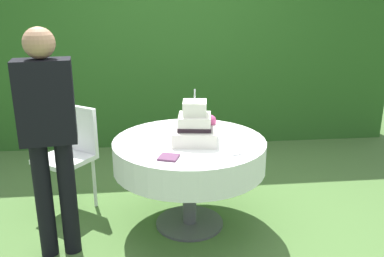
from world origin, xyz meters
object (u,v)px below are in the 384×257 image
at_px(wedding_cake, 195,127).
at_px(cake_table, 189,155).
at_px(standing_person, 49,131).
at_px(serving_plate_far, 168,128).
at_px(garden_chair, 71,148).
at_px(serving_plate_near, 142,136).
at_px(napkin_stack, 169,157).
at_px(serving_plate_left, 234,153).

bearing_deg(wedding_cake, cake_table, 139.09).
xyz_separation_m(cake_table, standing_person, (-0.97, -0.28, 0.32)).
xyz_separation_m(serving_plate_far, garden_chair, (-0.82, 0.11, -0.19)).
relative_size(serving_plate_near, napkin_stack, 1.16).
height_order(wedding_cake, garden_chair, wedding_cake).
xyz_separation_m(serving_plate_near, garden_chair, (-0.61, 0.30, -0.19)).
height_order(serving_plate_far, serving_plate_left, same).
bearing_deg(napkin_stack, serving_plate_left, 5.23).
bearing_deg(serving_plate_left, garden_chair, 149.66).
distance_m(serving_plate_far, garden_chair, 0.85).
bearing_deg(napkin_stack, cake_table, 63.06).
xyz_separation_m(serving_plate_far, napkin_stack, (-0.03, -0.66, 0.00)).
distance_m(cake_table, wedding_cake, 0.24).
height_order(napkin_stack, garden_chair, garden_chair).
relative_size(cake_table, napkin_stack, 9.16).
relative_size(wedding_cake, napkin_stack, 3.18).
xyz_separation_m(cake_table, serving_plate_left, (0.28, -0.31, 0.12)).
xyz_separation_m(wedding_cake, garden_chair, (-1.01, 0.46, -0.30)).
height_order(serving_plate_near, garden_chair, garden_chair).
bearing_deg(serving_plate_near, standing_person, -146.23).
distance_m(serving_plate_left, standing_person, 1.26).
height_order(serving_plate_left, standing_person, standing_person).
bearing_deg(serving_plate_near, serving_plate_far, 42.41).
xyz_separation_m(serving_plate_near, serving_plate_left, (0.64, -0.43, 0.00)).
bearing_deg(serving_plate_left, serving_plate_near, 146.22).
bearing_deg(serving_plate_near, serving_plate_left, -33.78).
bearing_deg(napkin_stack, wedding_cake, 55.27).
relative_size(serving_plate_near, serving_plate_left, 1.46).
height_order(wedding_cake, serving_plate_near, wedding_cake).
bearing_deg(cake_table, wedding_cake, -40.91).
relative_size(cake_table, serving_plate_near, 7.91).
height_order(serving_plate_far, standing_person, standing_person).
bearing_deg(cake_table, napkin_stack, -116.94).
relative_size(garden_chair, standing_person, 0.56).
bearing_deg(serving_plate_far, serving_plate_near, -137.59).
bearing_deg(serving_plate_near, garden_chair, 153.56).
distance_m(napkin_stack, garden_chair, 1.12).
relative_size(cake_table, standing_person, 0.73).
height_order(cake_table, serving_plate_far, serving_plate_far).
height_order(serving_plate_left, napkin_stack, napkin_stack).
relative_size(wedding_cake, serving_plate_far, 3.13).
bearing_deg(napkin_stack, garden_chair, 135.62).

